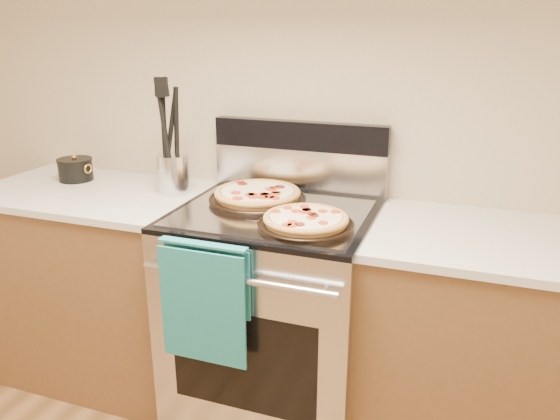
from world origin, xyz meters
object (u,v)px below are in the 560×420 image
(range_body, at_px, (275,318))
(utensil_crock, at_px, (174,174))
(pepperoni_pizza_back, at_px, (258,196))
(saucepan, at_px, (76,170))
(pepperoni_pizza_front, at_px, (306,221))

(range_body, height_order, utensil_crock, utensil_crock)
(range_body, relative_size, utensil_crock, 5.30)
(pepperoni_pizza_back, height_order, utensil_crock, utensil_crock)
(utensil_crock, bearing_deg, saucepan, 177.44)
(pepperoni_pizza_front, bearing_deg, utensil_crock, 159.08)
(utensil_crock, distance_m, saucepan, 0.54)
(pepperoni_pizza_back, relative_size, saucepan, 2.49)
(range_body, distance_m, utensil_crock, 0.75)
(pepperoni_pizza_back, height_order, pepperoni_pizza_front, pepperoni_pizza_back)
(saucepan, bearing_deg, pepperoni_pizza_front, -13.09)
(utensil_crock, height_order, saucepan, utensil_crock)
(range_body, height_order, pepperoni_pizza_front, pepperoni_pizza_front)
(range_body, relative_size, saucepan, 5.79)
(pepperoni_pizza_back, bearing_deg, saucepan, 175.83)
(pepperoni_pizza_front, bearing_deg, saucepan, 166.91)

